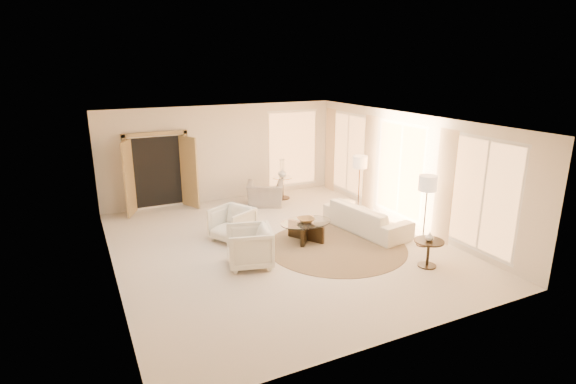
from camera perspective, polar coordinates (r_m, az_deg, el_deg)
name	(u,v)px	position (r m, az deg, el deg)	size (l,w,h in m)	color
room	(280,186)	(9.74, -1.08, 0.81)	(7.04, 8.04, 2.83)	beige
windows_right	(402,171)	(11.66, 14.28, 2.64)	(0.10, 6.40, 2.40)	#EBA45E
window_back_corner	(293,149)	(14.20, 0.62, 5.51)	(1.70, 0.10, 2.40)	#EBA45E
curtains_right	(378,166)	(12.32, 11.41, 3.30)	(0.06, 5.20, 2.60)	beige
french_doors	(158,172)	(12.85, -16.13, 2.43)	(1.95, 0.66, 2.16)	#A38953
area_rug	(336,246)	(10.18, 6.16, -6.90)	(3.13, 3.13, 0.01)	#413121
sofa	(366,218)	(11.12, 9.92, -3.22)	(2.28, 0.89, 0.67)	white
armchair_left	(232,222)	(10.44, -7.11, -3.85)	(0.83, 0.78, 0.85)	white
armchair_right	(249,245)	(9.11, -4.93, -6.69)	(0.87, 0.82, 0.90)	white
accent_chair	(265,190)	(12.88, -2.90, 0.24)	(1.02, 0.67, 0.90)	gray
coffee_table	(306,229)	(10.39, 2.29, -4.68)	(1.29, 1.29, 0.45)	black
end_table	(428,249)	(9.49, 17.40, -6.88)	(0.59, 0.59, 0.56)	black
side_table	(282,186)	(13.50, -0.71, 0.82)	(0.57, 0.57, 0.67)	#31241B
floor_lamp_near	(360,165)	(12.14, 9.12, 3.46)	(0.38, 0.38, 1.59)	#31241B
floor_lamp_far	(427,186)	(10.22, 17.30, 0.68)	(0.39, 0.39, 1.62)	#31241B
bowl	(306,220)	(10.32, 2.30, -3.56)	(0.39, 0.39, 0.09)	brown
end_vase	(430,237)	(9.40, 17.54, -5.43)	(0.17, 0.17, 0.17)	white
side_vase	(282,173)	(13.41, -0.72, 2.44)	(0.26, 0.26, 0.27)	white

